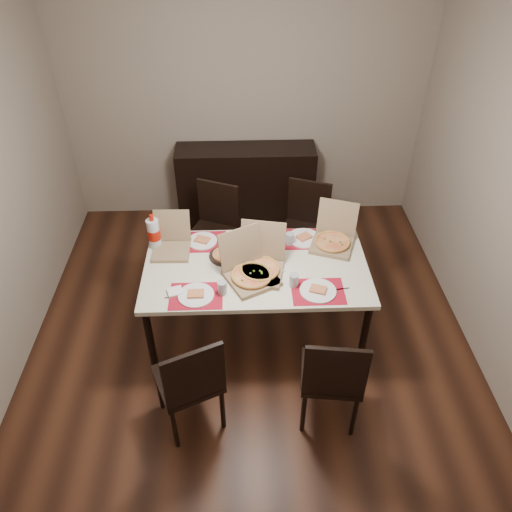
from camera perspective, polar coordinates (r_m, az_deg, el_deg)
name	(u,v)px	position (r m, az deg, el deg)	size (l,w,h in m)	color
ground	(251,332)	(4.53, -0.61, -8.64)	(3.80, 4.00, 0.02)	#3F2113
room_walls	(248,129)	(3.84, -0.97, 14.32)	(3.84, 4.02, 2.62)	gray
sideboard	(246,185)	(5.63, -1.15, 8.07)	(1.50, 0.40, 0.90)	black
dining_table	(256,272)	(4.06, 0.00, -1.84)	(1.80, 1.00, 0.75)	beige
chair_near_left	(191,381)	(3.56, -7.49, -14.01)	(0.55, 0.55, 0.93)	black
chair_near_right	(332,376)	(3.59, 8.69, -13.42)	(0.47, 0.47, 0.93)	black
chair_far_left	(214,226)	(4.89, -4.77, 3.47)	(0.55, 0.55, 0.93)	black
chair_far_right	(305,224)	(4.92, 5.62, 3.64)	(0.54, 0.54, 0.93)	black
setting_near_left	(200,293)	(3.77, -6.42, -4.24)	(0.47, 0.30, 0.11)	#AF0B22
setting_near_right	(312,288)	(3.81, 6.42, -3.67)	(0.46, 0.30, 0.11)	#AF0B22
setting_far_left	(206,241)	(4.26, -5.75, 1.71)	(0.52, 0.30, 0.11)	#AF0B22
setting_far_right	(301,238)	(4.29, 5.13, 2.02)	(0.50, 0.30, 0.11)	#AF0B22
napkin_loose	(275,272)	(3.95, 2.15, -1.79)	(0.12, 0.11, 0.02)	white
pizza_box_center	(250,272)	(3.87, -0.73, -1.85)	(0.50, 0.52, 0.36)	#836A4C
pizza_box_right	(333,239)	(4.26, 8.80, 1.96)	(0.44, 0.46, 0.34)	#836A4C
pizza_box_left	(172,244)	(4.21, -9.59, 1.40)	(0.31, 0.34, 0.30)	#836A4C
pizza_box_extra	(260,265)	(3.93, 0.47, -1.08)	(0.43, 0.46, 0.36)	#836A4C
faina_plate	(226,255)	(4.11, -3.47, 0.10)	(0.28, 0.28, 0.03)	black
dip_bowl	(273,252)	(4.14, 1.96, 0.50)	(0.11, 0.11, 0.03)	white
soda_bottle	(154,233)	(4.22, -11.59, 2.54)	(0.11, 0.11, 0.32)	silver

